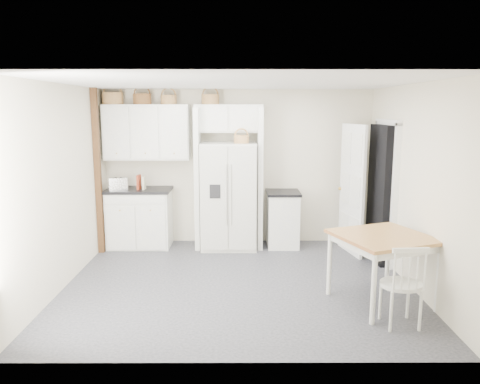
{
  "coord_description": "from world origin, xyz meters",
  "views": [
    {
      "loc": [
        0.01,
        -5.92,
        2.29
      ],
      "look_at": [
        0.03,
        0.4,
        1.15
      ],
      "focal_mm": 35.0,
      "sensor_mm": 36.0,
      "label": 1
    }
  ],
  "objects": [
    {
      "name": "dining_table",
      "position": [
        1.7,
        -0.66,
        0.42
      ],
      "size": [
        1.29,
        1.29,
        0.83
      ],
      "primitive_type": "cube",
      "rotation": [
        0.0,
        0.0,
        0.36
      ],
      "color": "#9C5327",
      "rests_on": "floor"
    },
    {
      "name": "fridge_panel_right",
      "position": [
        0.36,
        1.7,
        1.15
      ],
      "size": [
        0.08,
        0.6,
        2.3
      ],
      "primitive_type": "cube",
      "color": "silver",
      "rests_on": "floor"
    },
    {
      "name": "cookbook_red",
      "position": [
        -1.62,
        1.62,
        1.1
      ],
      "size": [
        0.05,
        0.16,
        0.24
      ],
      "primitive_type": "cube",
      "rotation": [
        0.0,
        0.0,
        -0.09
      ],
      "color": "maroon",
      "rests_on": "counter_left"
    },
    {
      "name": "basket_fridge_b",
      "position": [
        0.05,
        1.54,
        1.8
      ],
      "size": [
        0.24,
        0.24,
        0.13
      ],
      "primitive_type": "cylinder",
      "color": "brown",
      "rests_on": "refrigerator"
    },
    {
      "name": "counter_left",
      "position": [
        -1.64,
        1.7,
        0.96
      ],
      "size": [
        1.06,
        0.68,
        0.04
      ],
      "primitive_type": "cube",
      "color": "black",
      "rests_on": "base_cab_left"
    },
    {
      "name": "door_slab",
      "position": [
        1.8,
        1.33,
        1.02
      ],
      "size": [
        0.21,
        0.79,
        2.05
      ],
      "primitive_type": "cube",
      "rotation": [
        0.0,
        0.0,
        -1.36
      ],
      "color": "white",
      "rests_on": "floor"
    },
    {
      "name": "base_cab_left",
      "position": [
        -1.64,
        1.7,
        0.47
      ],
      "size": [
        1.01,
        0.64,
        0.94
      ],
      "primitive_type": "cube",
      "color": "silver",
      "rests_on": "floor"
    },
    {
      "name": "wall_back",
      "position": [
        0.0,
        2.0,
        1.3
      ],
      "size": [
        4.5,
        0.0,
        4.5
      ],
      "primitive_type": "plane",
      "rotation": [
        1.57,
        0.0,
        0.0
      ],
      "color": "beige",
      "rests_on": "floor"
    },
    {
      "name": "wall_right",
      "position": [
        2.25,
        0.0,
        1.3
      ],
      "size": [
        0.0,
        4.0,
        4.0
      ],
      "primitive_type": "plane",
      "rotation": [
        1.57,
        0.0,
        -1.57
      ],
      "color": "beige",
      "rests_on": "floor"
    },
    {
      "name": "wall_left",
      "position": [
        -2.25,
        0.0,
        1.3
      ],
      "size": [
        0.0,
        4.0,
        4.0
      ],
      "primitive_type": "plane",
      "rotation": [
        1.57,
        0.0,
        1.57
      ],
      "color": "beige",
      "rests_on": "floor"
    },
    {
      "name": "bridge_cabinet",
      "position": [
        -0.15,
        1.83,
        2.12
      ],
      "size": [
        1.12,
        0.34,
        0.45
      ],
      "primitive_type": "cube",
      "color": "silver",
      "rests_on": "wall_back"
    },
    {
      "name": "trim_post",
      "position": [
        -2.2,
        1.35,
        1.3
      ],
      "size": [
        0.09,
        0.09,
        2.6
      ],
      "primitive_type": "cube",
      "color": "#442C14",
      "rests_on": "floor"
    },
    {
      "name": "windsor_chair",
      "position": [
        1.73,
        -1.24,
        0.45
      ],
      "size": [
        0.47,
        0.43,
        0.91
      ],
      "primitive_type": "cube",
      "rotation": [
        0.0,
        0.0,
        0.07
      ],
      "color": "silver",
      "rests_on": "floor"
    },
    {
      "name": "fridge_panel_left",
      "position": [
        -0.66,
        1.7,
        1.15
      ],
      "size": [
        0.08,
        0.6,
        2.3
      ],
      "primitive_type": "cube",
      "color": "silver",
      "rests_on": "floor"
    },
    {
      "name": "toaster",
      "position": [
        -1.95,
        1.59,
        1.08
      ],
      "size": [
        0.32,
        0.23,
        0.2
      ],
      "primitive_type": "cube",
      "rotation": [
        0.0,
        0.0,
        0.24
      ],
      "color": "silver",
      "rests_on": "counter_left"
    },
    {
      "name": "counter_right",
      "position": [
        0.75,
        1.7,
        0.91
      ],
      "size": [
        0.55,
        0.65,
        0.04
      ],
      "primitive_type": "cube",
      "color": "black",
      "rests_on": "base_cab_right"
    },
    {
      "name": "cookbook_cream",
      "position": [
        -1.54,
        1.62,
        1.09
      ],
      "size": [
        0.04,
        0.14,
        0.21
      ],
      "primitive_type": "cube",
      "rotation": [
        0.0,
        0.0,
        -0.03
      ],
      "color": "beige",
      "rests_on": "counter_left"
    },
    {
      "name": "basket_upper_a",
      "position": [
        -2.04,
        1.83,
        2.45
      ],
      "size": [
        0.34,
        0.34,
        0.19
      ],
      "primitive_type": "cylinder",
      "color": "brown",
      "rests_on": "upper_cabinet"
    },
    {
      "name": "basket_bridge_a",
      "position": [
        -0.45,
        1.83,
        2.43
      ],
      "size": [
        0.29,
        0.29,
        0.16
      ],
      "primitive_type": "cylinder",
      "color": "brown",
      "rests_on": "bridge_cabinet"
    },
    {
      "name": "doorway_void",
      "position": [
        2.16,
        1.0,
        1.02
      ],
      "size": [
        0.18,
        0.85,
        2.05
      ],
      "primitive_type": "cube",
      "color": "black",
      "rests_on": "floor"
    },
    {
      "name": "base_cab_right",
      "position": [
        0.75,
        1.7,
        0.45
      ],
      "size": [
        0.51,
        0.61,
        0.89
      ],
      "primitive_type": "cube",
      "color": "silver",
      "rests_on": "floor"
    },
    {
      "name": "basket_upper_c",
      "position": [
        -1.13,
        1.83,
        2.43
      ],
      "size": [
        0.26,
        0.26,
        0.15
      ],
      "primitive_type": "cylinder",
      "color": "brown",
      "rests_on": "upper_cabinet"
    },
    {
      "name": "floor",
      "position": [
        0.0,
        0.0,
        0.0
      ],
      "size": [
        4.5,
        4.5,
        0.0
      ],
      "primitive_type": "plane",
      "color": "#25262A",
      "rests_on": "ground"
    },
    {
      "name": "upper_cabinet",
      "position": [
        -1.5,
        1.83,
        1.9
      ],
      "size": [
        1.4,
        0.34,
        0.9
      ],
      "primitive_type": "cube",
      "color": "silver",
      "rests_on": "wall_back"
    },
    {
      "name": "refrigerator",
      "position": [
        -0.15,
        1.64,
        0.87
      ],
      "size": [
        0.9,
        0.72,
        1.74
      ],
      "primitive_type": "cube",
      "color": "silver",
      "rests_on": "floor"
    },
    {
      "name": "ceiling",
      "position": [
        0.0,
        0.0,
        2.6
      ],
      "size": [
        4.5,
        4.5,
        0.0
      ],
      "primitive_type": "plane",
      "color": "white",
      "rests_on": "wall_back"
    },
    {
      "name": "basket_upper_b",
      "position": [
        -1.56,
        1.83,
        2.44
      ],
      "size": [
        0.3,
        0.3,
        0.17
      ],
      "primitive_type": "cylinder",
      "color": "brown",
      "rests_on": "upper_cabinet"
    }
  ]
}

